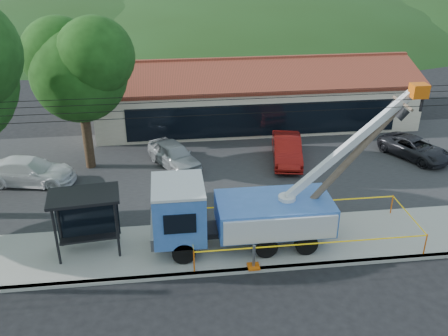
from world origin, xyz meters
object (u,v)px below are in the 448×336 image
car_white (32,184)px  car_red (286,163)px  utility_truck (237,211)px  bus_shelter (85,208)px  leaning_pole (349,161)px  car_silver (175,167)px  car_dark (413,158)px

car_white → car_red: bearing=-74.9°
utility_truck → bus_shelter: (-6.48, 0.38, 0.43)m
leaning_pole → car_red: 9.19m
utility_truck → car_silver: utility_truck is taller
car_silver → car_red: (6.78, -0.15, 0.00)m
car_silver → car_dark: size_ratio=0.97×
car_dark → car_red: bearing=148.9°
bus_shelter → car_white: bus_shelter is taller
bus_shelter → car_red: 13.53m
leaning_pole → car_red: size_ratio=1.53×
bus_shelter → car_dark: 20.26m
utility_truck → leaning_pole: size_ratio=1.61×
car_silver → car_white: (-8.00, -1.20, 0.00)m
bus_shelter → car_red: bearing=30.7°
car_dark → car_white: bearing=153.4°
leaning_pole → bus_shelter: size_ratio=2.30×
bus_shelter → car_silver: 9.25m
car_silver → car_white: car_silver is taller
car_dark → car_silver: bearing=149.6°
car_silver → car_red: size_ratio=0.93×
leaning_pole → car_red: (-0.55, 8.27, -3.97)m
bus_shelter → car_silver: size_ratio=0.72×
utility_truck → car_silver: bearing=106.6°
car_dark → bus_shelter: bearing=173.6°
leaning_pole → car_dark: (7.39, 7.88, -3.97)m
leaning_pole → car_silver: leaning_pole is taller
utility_truck → bus_shelter: utility_truck is taller
bus_shelter → car_white: bearing=114.8°
car_white → bus_shelter: bearing=-138.4°
car_red → car_white: 14.82m
leaning_pole → bus_shelter: 11.44m
car_red → leaning_pole: bearing=-76.4°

